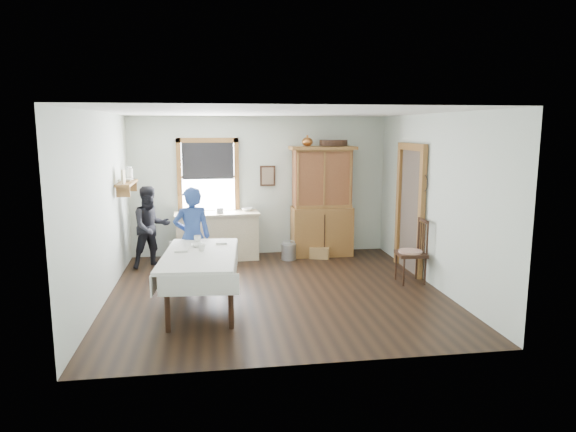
{
  "coord_description": "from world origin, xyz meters",
  "views": [
    {
      "loc": [
        -0.94,
        -7.5,
        2.47
      ],
      "look_at": [
        0.23,
        0.3,
        1.12
      ],
      "focal_mm": 32.0,
      "sensor_mm": 36.0,
      "label": 1
    }
  ],
  "objects_px": {
    "pail": "(289,252)",
    "dining_table": "(201,280)",
    "wicker_basket": "(320,252)",
    "china_hutch": "(322,201)",
    "spindle_chair": "(411,251)",
    "woman_blue": "(192,241)",
    "figure_dark": "(151,230)",
    "work_counter": "(217,236)"
  },
  "relations": [
    {
      "from": "pail",
      "to": "dining_table",
      "type": "bearing_deg",
      "value": -123.49
    },
    {
      "from": "dining_table",
      "to": "wicker_basket",
      "type": "height_order",
      "value": "dining_table"
    },
    {
      "from": "china_hutch",
      "to": "pail",
      "type": "bearing_deg",
      "value": -157.73
    },
    {
      "from": "dining_table",
      "to": "spindle_chair",
      "type": "relative_size",
      "value": 1.84
    },
    {
      "from": "spindle_chair",
      "to": "dining_table",
      "type": "bearing_deg",
      "value": -163.62
    },
    {
      "from": "china_hutch",
      "to": "wicker_basket",
      "type": "bearing_deg",
      "value": -109.12
    },
    {
      "from": "china_hutch",
      "to": "spindle_chair",
      "type": "height_order",
      "value": "china_hutch"
    },
    {
      "from": "spindle_chair",
      "to": "woman_blue",
      "type": "relative_size",
      "value": 0.72
    },
    {
      "from": "wicker_basket",
      "to": "china_hutch",
      "type": "bearing_deg",
      "value": 70.6
    },
    {
      "from": "dining_table",
      "to": "spindle_chair",
      "type": "distance_m",
      "value": 3.41
    },
    {
      "from": "china_hutch",
      "to": "spindle_chair",
      "type": "relative_size",
      "value": 2.03
    },
    {
      "from": "woman_blue",
      "to": "figure_dark",
      "type": "distance_m",
      "value": 1.48
    },
    {
      "from": "china_hutch",
      "to": "figure_dark",
      "type": "relative_size",
      "value": 1.57
    },
    {
      "from": "pail",
      "to": "woman_blue",
      "type": "height_order",
      "value": "woman_blue"
    },
    {
      "from": "wicker_basket",
      "to": "figure_dark",
      "type": "relative_size",
      "value": 0.27
    },
    {
      "from": "work_counter",
      "to": "wicker_basket",
      "type": "bearing_deg",
      "value": -9.43
    },
    {
      "from": "dining_table",
      "to": "work_counter",
      "type": "bearing_deg",
      "value": 84.28
    },
    {
      "from": "china_hutch",
      "to": "dining_table",
      "type": "height_order",
      "value": "china_hutch"
    },
    {
      "from": "china_hutch",
      "to": "spindle_chair",
      "type": "bearing_deg",
      "value": -62.68
    },
    {
      "from": "work_counter",
      "to": "woman_blue",
      "type": "xyz_separation_m",
      "value": [
        -0.4,
        -1.66,
        0.28
      ]
    },
    {
      "from": "woman_blue",
      "to": "figure_dark",
      "type": "height_order",
      "value": "woman_blue"
    },
    {
      "from": "work_counter",
      "to": "pail",
      "type": "height_order",
      "value": "work_counter"
    },
    {
      "from": "china_hutch",
      "to": "figure_dark",
      "type": "bearing_deg",
      "value": -171.69
    },
    {
      "from": "work_counter",
      "to": "woman_blue",
      "type": "relative_size",
      "value": 1.07
    },
    {
      "from": "china_hutch",
      "to": "pail",
      "type": "distance_m",
      "value": 1.18
    },
    {
      "from": "dining_table",
      "to": "spindle_chair",
      "type": "bearing_deg",
      "value": 11.61
    },
    {
      "from": "work_counter",
      "to": "china_hutch",
      "type": "bearing_deg",
      "value": -2.13
    },
    {
      "from": "spindle_chair",
      "to": "china_hutch",
      "type": "bearing_deg",
      "value": 121.81
    },
    {
      "from": "dining_table",
      "to": "figure_dark",
      "type": "height_order",
      "value": "figure_dark"
    },
    {
      "from": "dining_table",
      "to": "figure_dark",
      "type": "relative_size",
      "value": 1.43
    },
    {
      "from": "work_counter",
      "to": "dining_table",
      "type": "xyz_separation_m",
      "value": [
        -0.27,
        -2.66,
        -0.06
      ]
    },
    {
      "from": "china_hutch",
      "to": "wicker_basket",
      "type": "xyz_separation_m",
      "value": [
        -0.09,
        -0.25,
        -0.96
      ]
    },
    {
      "from": "woman_blue",
      "to": "pail",
      "type": "bearing_deg",
      "value": -148.73
    },
    {
      "from": "work_counter",
      "to": "dining_table",
      "type": "relative_size",
      "value": 0.82
    },
    {
      "from": "spindle_chair",
      "to": "wicker_basket",
      "type": "distance_m",
      "value": 2.14
    },
    {
      "from": "dining_table",
      "to": "spindle_chair",
      "type": "xyz_separation_m",
      "value": [
        3.33,
        0.68,
        0.14
      ]
    },
    {
      "from": "wicker_basket",
      "to": "woman_blue",
      "type": "height_order",
      "value": "woman_blue"
    },
    {
      "from": "spindle_chair",
      "to": "wicker_basket",
      "type": "xyz_separation_m",
      "value": [
        -1.12,
        1.77,
        -0.42
      ]
    },
    {
      "from": "dining_table",
      "to": "wicker_basket",
      "type": "xyz_separation_m",
      "value": [
        2.21,
        2.46,
        -0.28
      ]
    },
    {
      "from": "dining_table",
      "to": "pail",
      "type": "bearing_deg",
      "value": 56.51
    },
    {
      "from": "work_counter",
      "to": "china_hutch",
      "type": "height_order",
      "value": "china_hutch"
    },
    {
      "from": "spindle_chair",
      "to": "pail",
      "type": "distance_m",
      "value": 2.48
    }
  ]
}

